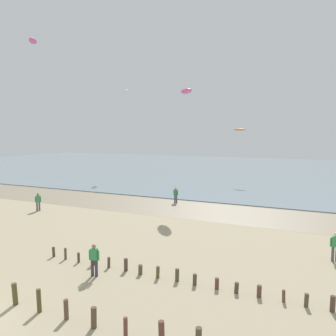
{
  "coord_description": "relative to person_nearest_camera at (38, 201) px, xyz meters",
  "views": [
    {
      "loc": [
        13.01,
        -7.85,
        7.39
      ],
      "look_at": [
        3.58,
        12.23,
        5.18
      ],
      "focal_mm": 37.01,
      "sensor_mm": 36.0,
      "label": 1
    }
  ],
  "objects": [
    {
      "name": "kite_aloft_2",
      "position": [
        -9.33,
        9.12,
        18.08
      ],
      "size": [
        2.18,
        2.63,
        0.65
      ],
      "primitive_type": "ellipsoid",
      "rotation": [
        -0.32,
        0.0,
        2.16
      ],
      "color": "#E54C99"
    },
    {
      "name": "person_nearest_camera",
      "position": [
        0.0,
        0.0,
        0.0
      ],
      "size": [
        0.39,
        0.48,
        1.71
      ],
      "color": "#4C4C56",
      "rests_on": "ground"
    },
    {
      "name": "kite_aloft_3",
      "position": [
        12.71,
        27.51,
        7.07
      ],
      "size": [
        1.98,
        1.04,
        0.38
      ],
      "primitive_type": "ellipsoid",
      "rotation": [
        0.13,
        0.0,
        2.92
      ],
      "color": "orange"
    },
    {
      "name": "person_mid_beach",
      "position": [
        10.4,
        9.08,
        0.0
      ],
      "size": [
        0.56,
        0.28,
        1.71
      ],
      "color": "#4C4C56",
      "rests_on": "ground"
    },
    {
      "name": "sea",
      "position": [
        12.12,
        45.78,
        -0.87
      ],
      "size": [
        160.0,
        70.0,
        0.1
      ],
      "primitive_type": "cube",
      "color": "gray",
      "rests_on": "ground"
    },
    {
      "name": "person_by_waterline",
      "position": [
        14.29,
        -10.16,
        0.0
      ],
      "size": [
        0.55,
        0.3,
        1.71
      ],
      "color": "#383842",
      "rests_on": "ground"
    },
    {
      "name": "groyne_near",
      "position": [
        17.29,
        -14.05,
        -0.46
      ],
      "size": [
        14.19,
        0.32,
        1.06
      ],
      "color": "brown",
      "rests_on": "ground"
    },
    {
      "name": "kite_aloft_1",
      "position": [
        -7.51,
        28.19,
        13.9
      ],
      "size": [
        2.01,
        2.62,
        0.67
      ],
      "primitive_type": "ellipsoid",
      "rotation": [
        -0.37,
        0.0,
        2.09
      ],
      "color": "white"
    },
    {
      "name": "kite_aloft_0",
      "position": [
        10.79,
        10.94,
        11.04
      ],
      "size": [
        2.56,
        3.12,
        0.51
      ],
      "primitive_type": "ellipsoid",
      "rotation": [
        0.02,
        0.0,
        2.17
      ],
      "color": "#E54C99"
    },
    {
      "name": "person_left_flank",
      "position": [
        25.63,
        -2.55,
        0.0
      ],
      "size": [
        0.56,
        0.27,
        1.71
      ],
      "color": "#4C4C56",
      "rests_on": "ground"
    },
    {
      "name": "groyne_mid",
      "position": [
        18.18,
        -8.9,
        -0.62
      ],
      "size": [
        15.41,
        0.31,
        0.7
      ],
      "color": "#4D3E2E",
      "rests_on": "ground"
    },
    {
      "name": "wet_sand_strip",
      "position": [
        12.12,
        6.87,
        -0.91
      ],
      "size": [
        120.0,
        7.84,
        0.01
      ],
      "primitive_type": "cube",
      "color": "gray",
      "rests_on": "ground"
    }
  ]
}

